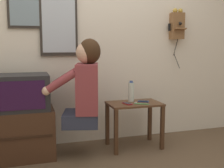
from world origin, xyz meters
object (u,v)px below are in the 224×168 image
at_px(television, 20,92).
at_px(toothbrush, 141,104).
at_px(person, 85,85).
at_px(wall_mirror, 59,24).
at_px(framed_picture, 24,9).
at_px(water_bottle, 131,92).
at_px(cell_phone_held, 127,104).
at_px(wall_phone_antique, 177,25).
at_px(cell_phone_spare, 143,101).

distance_m(television, toothbrush, 1.29).
bearing_deg(person, wall_mirror, 39.58).
bearing_deg(television, toothbrush, -6.85).
bearing_deg(wall_mirror, framed_picture, 179.51).
bearing_deg(framed_picture, water_bottle, -12.65).
distance_m(person, water_bottle, 0.62).
bearing_deg(cell_phone_held, wall_phone_antique, 9.53).
distance_m(cell_phone_held, cell_phone_spare, 0.23).
xyz_separation_m(wall_phone_antique, wall_mirror, (-1.48, 0.04, -0.01)).
xyz_separation_m(cell_phone_spare, toothbrush, (-0.09, -0.12, 0.00)).
bearing_deg(wall_phone_antique, cell_phone_held, -156.32).
distance_m(wall_phone_antique, water_bottle, 1.07).
distance_m(wall_mirror, cell_phone_held, 1.19).
distance_m(person, television, 0.67).
height_order(water_bottle, toothbrush, water_bottle).
bearing_deg(person, framed_picture, 67.00).
distance_m(person, wall_mirror, 0.80).
xyz_separation_m(cell_phone_held, toothbrush, (0.14, -0.05, 0.00)).
bearing_deg(cell_phone_held, cell_phone_spare, 2.57).
height_order(wall_phone_antique, cell_phone_held, wall_phone_antique).
bearing_deg(wall_mirror, toothbrush, -28.05).
height_order(framed_picture, cell_phone_held, framed_picture).
bearing_deg(television, wall_phone_antique, 7.29).
distance_m(person, cell_phone_held, 0.54).
bearing_deg(wall_phone_antique, person, -163.05).
xyz_separation_m(person, water_bottle, (0.58, 0.18, -0.13)).
xyz_separation_m(person, television, (-0.65, 0.14, -0.07)).
bearing_deg(cell_phone_spare, wall_mirror, 103.50).
bearing_deg(framed_picture, toothbrush, -20.43).
distance_m(television, framed_picture, 0.91).
distance_m(framed_picture, cell_phone_held, 1.52).
distance_m(person, wall_phone_antique, 1.49).
distance_m(cell_phone_held, water_bottle, 0.20).
height_order(cell_phone_held, toothbrush, toothbrush).
xyz_separation_m(television, cell_phone_held, (1.13, -0.10, -0.17)).
bearing_deg(cell_phone_spare, television, 121.50).
distance_m(framed_picture, toothbrush, 1.63).
xyz_separation_m(framed_picture, cell_phone_held, (1.05, -0.39, -1.03)).
distance_m(framed_picture, cell_phone_spare, 1.67).
distance_m(television, wall_phone_antique, 2.07).
height_order(person, water_bottle, person).
relative_size(wall_phone_antique, toothbrush, 5.33).
height_order(person, framed_picture, framed_picture).
distance_m(wall_mirror, cell_phone_spare, 1.31).
relative_size(cell_phone_spare, water_bottle, 0.57).
xyz_separation_m(wall_phone_antique, cell_phone_spare, (-0.57, -0.28, -0.90)).
relative_size(cell_phone_spare, toothbrush, 0.96).
bearing_deg(television, cell_phone_spare, -1.45).
bearing_deg(framed_picture, cell_phone_held, -20.47).
bearing_deg(water_bottle, cell_phone_held, -125.67).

